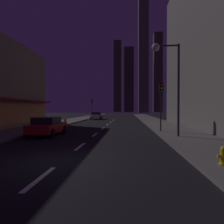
{
  "coord_description": "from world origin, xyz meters",
  "views": [
    {
      "loc": [
        2.6,
        -7.9,
        2.08
      ],
      "look_at": [
        0.0,
        26.75,
        1.56
      ],
      "focal_mm": 32.8,
      "sensor_mm": 36.0,
      "label": 1
    }
  ],
  "objects_px": {
    "car_parked_near": "(48,126)",
    "fire_hydrant_yellow_near": "(224,156)",
    "traffic_light_near_right": "(161,96)",
    "fire_hydrant_far_left": "(65,121)",
    "car_parked_far": "(96,116)",
    "street_lamp_right": "(167,67)",
    "traffic_light_far_left": "(92,104)"
  },
  "relations": [
    {
      "from": "car_parked_near",
      "to": "fire_hydrant_far_left",
      "type": "height_order",
      "value": "car_parked_near"
    },
    {
      "from": "car_parked_near",
      "to": "traffic_light_far_left",
      "type": "height_order",
      "value": "traffic_light_far_left"
    },
    {
      "from": "fire_hydrant_yellow_near",
      "to": "traffic_light_near_right",
      "type": "bearing_deg",
      "value": 92.16
    },
    {
      "from": "fire_hydrant_yellow_near",
      "to": "traffic_light_near_right",
      "type": "height_order",
      "value": "traffic_light_near_right"
    },
    {
      "from": "car_parked_far",
      "to": "traffic_light_far_left",
      "type": "bearing_deg",
      "value": 108.14
    },
    {
      "from": "fire_hydrant_far_left",
      "to": "traffic_light_far_left",
      "type": "xyz_separation_m",
      "value": [
        0.4,
        19.12,
        2.74
      ]
    },
    {
      "from": "traffic_light_near_right",
      "to": "car_parked_near",
      "type": "bearing_deg",
      "value": -165.13
    },
    {
      "from": "fire_hydrant_yellow_near",
      "to": "traffic_light_far_left",
      "type": "xyz_separation_m",
      "value": [
        -11.4,
        39.29,
        2.74
      ]
    },
    {
      "from": "fire_hydrant_far_left",
      "to": "street_lamp_right",
      "type": "xyz_separation_m",
      "value": [
        11.28,
        -12.69,
        4.61
      ]
    },
    {
      "from": "fire_hydrant_yellow_near",
      "to": "traffic_light_near_right",
      "type": "distance_m",
      "value": 10.98
    },
    {
      "from": "fire_hydrant_yellow_near",
      "to": "traffic_light_far_left",
      "type": "distance_m",
      "value": 41.0
    },
    {
      "from": "fire_hydrant_yellow_near",
      "to": "fire_hydrant_far_left",
      "type": "bearing_deg",
      "value": 120.33
    },
    {
      "from": "fire_hydrant_far_left",
      "to": "traffic_light_far_left",
      "type": "distance_m",
      "value": 19.32
    },
    {
      "from": "fire_hydrant_yellow_near",
      "to": "fire_hydrant_far_left",
      "type": "distance_m",
      "value": 23.37
    },
    {
      "from": "car_parked_near",
      "to": "fire_hydrant_yellow_near",
      "type": "relative_size",
      "value": 6.48
    },
    {
      "from": "traffic_light_near_right",
      "to": "fire_hydrant_far_left",
      "type": "bearing_deg",
      "value": 140.05
    },
    {
      "from": "traffic_light_near_right",
      "to": "traffic_light_far_left",
      "type": "height_order",
      "value": "same"
    },
    {
      "from": "car_parked_far",
      "to": "fire_hydrant_yellow_near",
      "type": "xyz_separation_m",
      "value": [
        9.5,
        -33.49,
        -0.29
      ]
    },
    {
      "from": "car_parked_near",
      "to": "street_lamp_right",
      "type": "height_order",
      "value": "street_lamp_right"
    },
    {
      "from": "car_parked_far",
      "to": "fire_hydrant_far_left",
      "type": "relative_size",
      "value": 6.48
    },
    {
      "from": "street_lamp_right",
      "to": "car_parked_far",
      "type": "bearing_deg",
      "value": 109.05
    },
    {
      "from": "fire_hydrant_far_left",
      "to": "traffic_light_far_left",
      "type": "height_order",
      "value": "traffic_light_far_left"
    },
    {
      "from": "car_parked_far",
      "to": "fire_hydrant_far_left",
      "type": "distance_m",
      "value": 13.52
    },
    {
      "from": "car_parked_far",
      "to": "fire_hydrant_yellow_near",
      "type": "bearing_deg",
      "value": -74.16
    },
    {
      "from": "traffic_light_near_right",
      "to": "traffic_light_far_left",
      "type": "relative_size",
      "value": 1.0
    },
    {
      "from": "traffic_light_near_right",
      "to": "street_lamp_right",
      "type": "distance_m",
      "value": 3.66
    },
    {
      "from": "fire_hydrant_yellow_near",
      "to": "car_parked_far",
      "type": "bearing_deg",
      "value": 105.84
    },
    {
      "from": "fire_hydrant_far_left",
      "to": "traffic_light_far_left",
      "type": "bearing_deg",
      "value": 88.8
    },
    {
      "from": "fire_hydrant_far_left",
      "to": "street_lamp_right",
      "type": "relative_size",
      "value": 0.1
    },
    {
      "from": "fire_hydrant_yellow_near",
      "to": "fire_hydrant_far_left",
      "type": "xyz_separation_m",
      "value": [
        -11.8,
        20.17,
        0.0
      ]
    },
    {
      "from": "fire_hydrant_far_left",
      "to": "street_lamp_right",
      "type": "distance_m",
      "value": 17.59
    },
    {
      "from": "fire_hydrant_yellow_near",
      "to": "traffic_light_near_right",
      "type": "xyz_separation_m",
      "value": [
        -0.4,
        10.62,
        2.74
      ]
    }
  ]
}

